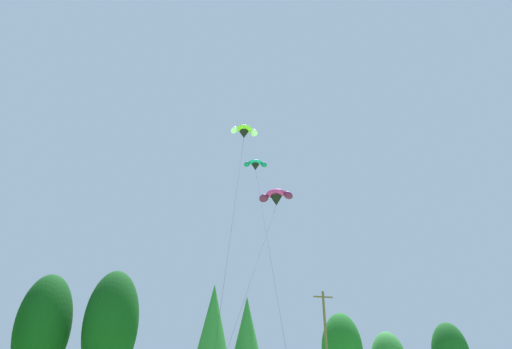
% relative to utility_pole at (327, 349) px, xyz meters
% --- Properties ---
extents(treeline_tree_c, '(5.59, 5.59, 14.04)m').
position_rel_utility_pole_xyz_m(treeline_tree_c, '(-28.94, 6.85, 2.09)').
color(treeline_tree_c, '#472D19').
rests_on(treeline_tree_c, ground_plane).
extents(treeline_tree_d, '(5.75, 5.75, 14.62)m').
position_rel_utility_pole_xyz_m(treeline_tree_d, '(-22.10, 5.95, 2.44)').
color(treeline_tree_d, '#472D19').
rests_on(treeline_tree_d, ground_plane).
extents(treeline_tree_e, '(4.60, 4.60, 13.62)m').
position_rel_utility_pole_xyz_m(treeline_tree_e, '(-11.16, 5.33, 2.13)').
color(treeline_tree_e, '#472D19').
rests_on(treeline_tree_e, ground_plane).
extents(treeline_tree_f, '(4.36, 4.36, 12.56)m').
position_rel_utility_pole_xyz_m(treeline_tree_f, '(-7.08, 6.28, 1.46)').
color(treeline_tree_f, '#472D19').
rests_on(treeline_tree_f, ground_plane).
extents(utility_pole, '(2.20, 0.26, 12.27)m').
position_rel_utility_pole_xyz_m(utility_pole, '(0.00, 0.00, 0.00)').
color(utility_pole, brown).
rests_on(utility_pole, ground_plane).
extents(parafoil_kite_high_lime_white, '(6.02, 14.47, 24.61)m').
position_rel_utility_pole_xyz_m(parafoil_kite_high_lime_white, '(-11.06, -9.24, 19.15)').
color(parafoil_kite_high_lime_white, '#93D633').
extents(parafoil_kite_mid_teal, '(3.49, 17.64, 22.83)m').
position_rel_utility_pole_xyz_m(parafoil_kite_mid_teal, '(-9.04, -5.80, 17.44)').
color(parafoil_kite_mid_teal, teal).
extents(parafoil_kite_far_magenta, '(9.87, 16.78, 18.73)m').
position_rel_utility_pole_xyz_m(parafoil_kite_far_magenta, '(-7.43, -7.69, 13.09)').
color(parafoil_kite_far_magenta, '#D12893').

